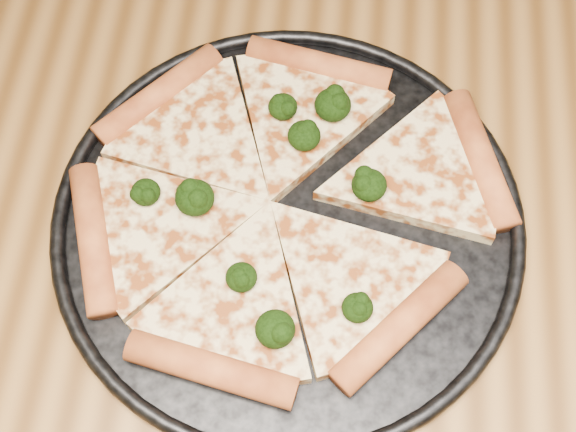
{
  "coord_description": "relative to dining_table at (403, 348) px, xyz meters",
  "views": [
    {
      "loc": [
        -0.08,
        -0.22,
        1.35
      ],
      "look_at": [
        -0.11,
        0.07,
        0.77
      ],
      "focal_mm": 49.23,
      "sensor_mm": 36.0,
      "label": 1
    }
  ],
  "objects": [
    {
      "name": "pizza",
      "position": [
        -0.12,
        0.08,
        0.11
      ],
      "size": [
        0.38,
        0.34,
        0.03
      ],
      "rotation": [
        0.0,
        0.0,
        -0.2
      ],
      "color": "#DCC287",
      "rests_on": "pizza_pan"
    },
    {
      "name": "dining_table",
      "position": [
        0.0,
        0.0,
        0.0
      ],
      "size": [
        1.2,
        0.9,
        0.75
      ],
      "color": "brown",
      "rests_on": "ground"
    },
    {
      "name": "broccoli_florets",
      "position": [
        -0.12,
        0.08,
        0.12
      ],
      "size": [
        0.21,
        0.24,
        0.02
      ],
      "color": "black",
      "rests_on": "pizza"
    },
    {
      "name": "pizza_pan",
      "position": [
        -0.11,
        0.07,
        0.1
      ],
      "size": [
        0.4,
        0.4,
        0.02
      ],
      "color": "black",
      "rests_on": "dining_table"
    }
  ]
}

